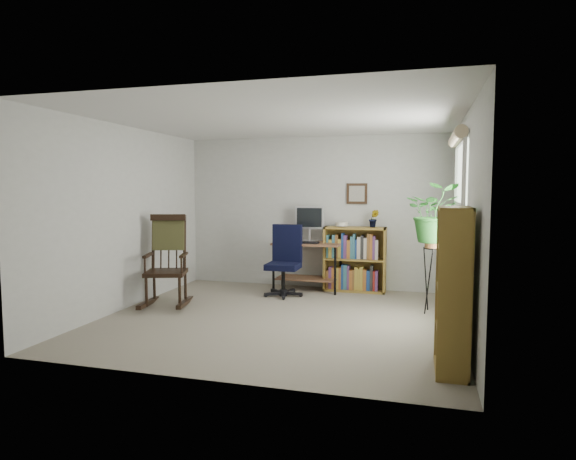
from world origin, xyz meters
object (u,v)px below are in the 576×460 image
(low_bookshelf, at_px, (355,259))
(office_chair, at_px, (283,260))
(tall_bookshelf, at_px, (453,290))
(desk, at_px, (307,266))
(rocking_chair, at_px, (166,260))

(low_bookshelf, bearing_deg, office_chair, -147.26)
(low_bookshelf, relative_size, tall_bookshelf, 0.70)
(desk, distance_m, office_chair, 0.58)
(low_bookshelf, bearing_deg, desk, -170.55)
(tall_bookshelf, bearing_deg, low_bookshelf, 112.20)
(office_chair, xyz_separation_m, rocking_chair, (-1.36, -1.00, 0.09))
(tall_bookshelf, bearing_deg, office_chair, 132.38)
(rocking_chair, bearing_deg, office_chair, 18.12)
(low_bookshelf, height_order, tall_bookshelf, tall_bookshelf)
(low_bookshelf, bearing_deg, rocking_chair, -145.13)
(office_chair, relative_size, tall_bookshelf, 0.75)
(desk, height_order, office_chair, office_chair)
(desk, relative_size, low_bookshelf, 1.05)
(office_chair, xyz_separation_m, low_bookshelf, (0.97, 0.62, -0.03))
(desk, xyz_separation_m, office_chair, (-0.25, -0.50, 0.16))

